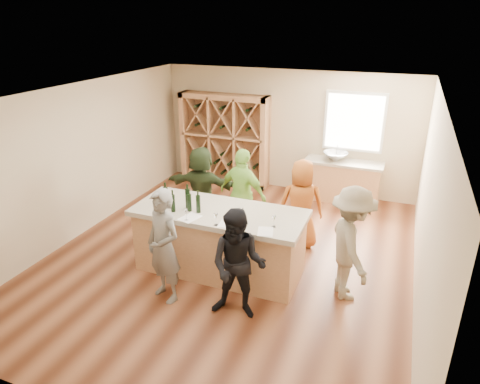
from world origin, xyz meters
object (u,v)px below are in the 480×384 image
(wine_rack, at_px, (224,140))
(wine_bottle_b, at_px, (173,203))
(wine_bottle_a, at_px, (166,196))
(person_far_left, at_px, (202,187))
(person_near_right, at_px, (238,265))
(sink, at_px, (335,156))
(wine_bottle_c, at_px, (188,199))
(person_far_right, at_px, (301,205))
(tasting_counter_base, at_px, (220,243))
(person_server, at_px, (351,244))
(person_far_mid, at_px, (243,194))
(person_near_left, at_px, (164,246))
(wine_bottle_d, at_px, (189,203))
(wine_bottle_e, at_px, (198,204))

(wine_rack, relative_size, wine_bottle_b, 7.93)
(wine_bottle_a, relative_size, wine_bottle_b, 1.11)
(person_far_left, bearing_deg, person_near_right, 120.49)
(wine_bottle_b, bearing_deg, sink, 65.05)
(wine_bottle_c, relative_size, person_far_right, 0.19)
(tasting_counter_base, distance_m, person_server, 2.07)
(wine_bottle_b, height_order, person_near_right, person_near_right)
(wine_rack, relative_size, sink, 4.06)
(wine_bottle_a, relative_size, person_far_right, 0.19)
(wine_bottle_a, bearing_deg, sink, 61.49)
(person_server, height_order, person_far_mid, person_server)
(wine_bottle_c, height_order, person_near_right, person_near_right)
(wine_rack, xyz_separation_m, person_near_left, (1.07, -4.69, -0.24))
(wine_bottle_a, distance_m, person_far_left, 1.55)
(person_near_right, bearing_deg, person_near_left, 173.97)
(wine_rack, bearing_deg, wine_bottle_d, -74.48)
(wine_bottle_c, relative_size, wine_bottle_e, 1.13)
(sink, distance_m, wine_bottle_b, 4.36)
(person_near_right, height_order, person_server, person_server)
(wine_bottle_b, xyz_separation_m, wine_bottle_e, (0.38, 0.11, 0.00))
(sink, bearing_deg, wine_bottle_d, -112.79)
(wine_bottle_d, height_order, person_far_left, person_far_left)
(wine_bottle_c, relative_size, person_far_left, 0.19)
(wine_rack, relative_size, person_far_right, 1.35)
(wine_bottle_c, relative_size, person_far_mid, 0.18)
(wine_bottle_d, height_order, person_near_right, person_near_right)
(sink, xyz_separation_m, tasting_counter_base, (-1.20, -3.66, -0.51))
(wine_bottle_b, xyz_separation_m, person_far_left, (-0.32, 1.65, -0.40))
(sink, bearing_deg, person_far_left, -133.22)
(wine_bottle_c, height_order, person_near_left, person_near_left)
(wine_bottle_d, xyz_separation_m, person_far_left, (-0.55, 1.54, -0.40))
(wine_bottle_d, relative_size, wine_bottle_e, 1.00)
(wine_bottle_c, distance_m, wine_bottle_d, 0.12)
(wine_bottle_a, height_order, person_near_left, person_near_left)
(tasting_counter_base, distance_m, wine_bottle_a, 1.14)
(wine_bottle_a, xyz_separation_m, person_near_left, (0.42, -0.83, -0.38))
(sink, distance_m, wine_bottle_c, 4.12)
(wine_bottle_c, xyz_separation_m, person_far_right, (1.51, 1.35, -0.42))
(tasting_counter_base, height_order, person_server, person_server)
(wine_bottle_c, height_order, person_server, person_server)
(wine_bottle_e, xyz_separation_m, person_near_left, (-0.17, -0.79, -0.36))
(wine_bottle_b, height_order, wine_bottle_c, wine_bottle_c)
(wine_rack, xyz_separation_m, wine_bottle_d, (1.09, -3.91, 0.12))
(wine_bottle_c, bearing_deg, person_near_left, -86.42)
(wine_bottle_a, bearing_deg, person_near_left, -63.03)
(person_near_left, distance_m, person_far_right, 2.66)
(person_far_left, bearing_deg, wine_bottle_d, 104.37)
(person_near_left, bearing_deg, tasting_counter_base, 88.30)
(person_near_left, xyz_separation_m, person_far_mid, (0.37, 2.19, 0.00))
(wine_bottle_d, bearing_deg, tasting_counter_base, 23.18)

